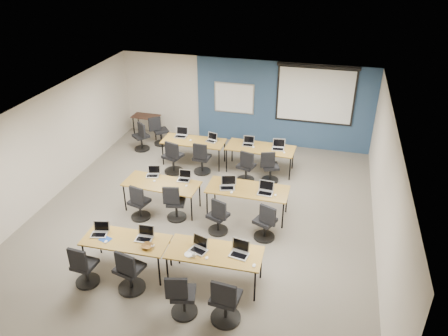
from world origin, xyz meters
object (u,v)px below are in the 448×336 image
(task_chair_2, at_px, (182,298))
(task_chair_7, at_px, (265,225))
(training_table_back_left, at_px, (194,142))
(task_chair_0, at_px, (84,269))
(laptop_11, at_px, (278,147))
(laptop_0, at_px, (100,231))
(task_chair_3, at_px, (225,304))
(training_table_mid_right, at_px, (248,190))
(laptop_4, at_px, (153,173))
(task_chair_1, at_px, (129,274))
(laptop_5, at_px, (184,178))
(projector_screen, at_px, (316,92))
(laptop_7, at_px, (266,190))
(laptop_9, at_px, (212,139))
(utility_table, at_px, (146,119))
(laptop_3, at_px, (240,251))
(laptop_10, at_px, (248,143))
(task_chair_11, at_px, (270,169))
(laptop_1, at_px, (145,236))
(task_chair_8, at_px, (173,160))
(whiteboard, at_px, (234,98))
(training_table_front_right, at_px, (215,254))
(task_chair_10, at_px, (246,169))
(spare_chair_b, at_px, (142,139))
(task_chair_6, at_px, (218,219))
(training_table_back_right, at_px, (260,149))
(task_chair_9, at_px, (202,161))
(laptop_6, at_px, (228,185))
(training_table_mid_left, at_px, (162,185))
(spare_chair_a, at_px, (160,133))
(laptop_2, at_px, (199,247))
(task_chair_4, at_px, (139,205))
(task_chair_5, at_px, (175,205))

(task_chair_2, xyz_separation_m, task_chair_7, (1.05, 2.54, -0.00))
(training_table_back_left, height_order, task_chair_0, task_chair_0)
(task_chair_0, relative_size, laptop_11, 2.78)
(laptop_0, xyz_separation_m, task_chair_3, (2.82, -0.89, -0.37))
(training_table_mid_right, relative_size, laptop_4, 6.31)
(task_chair_1, xyz_separation_m, laptop_5, (0.02, 3.10, 0.37))
(projector_screen, height_order, training_table_back_left, projector_screen)
(laptop_5, distance_m, laptop_7, 2.03)
(laptop_9, bearing_deg, utility_table, 170.52)
(laptop_3, bearing_deg, laptop_7, 97.22)
(laptop_10, relative_size, task_chair_11, 0.33)
(laptop_1, bearing_deg, task_chair_8, 99.55)
(task_chair_11, bearing_deg, laptop_0, -142.53)
(whiteboard, distance_m, training_table_front_right, 6.69)
(task_chair_10, bearing_deg, laptop_11, 62.19)
(laptop_11, distance_m, spare_chair_b, 4.34)
(whiteboard, distance_m, laptop_11, 2.55)
(task_chair_6, xyz_separation_m, laptop_11, (0.86, 3.23, 0.41))
(training_table_back_right, relative_size, task_chair_1, 1.91)
(laptop_11, bearing_deg, task_chair_6, -111.73)
(laptop_5, distance_m, laptop_11, 3.03)
(task_chair_8, bearing_deg, task_chair_9, 30.22)
(task_chair_1, xyz_separation_m, laptop_6, (1.14, 3.02, 0.38))
(training_table_mid_left, bearing_deg, training_table_front_right, -44.80)
(task_chair_9, bearing_deg, laptop_0, -97.26)
(task_chair_1, bearing_deg, training_table_back_right, 87.43)
(training_table_mid_right, height_order, task_chair_11, task_chair_11)
(task_chair_10, bearing_deg, task_chair_9, -170.21)
(training_table_back_right, distance_m, task_chair_1, 5.57)
(task_chair_0, distance_m, spare_chair_a, 6.41)
(laptop_11, height_order, spare_chair_a, laptop_11)
(training_table_back_right, bearing_deg, task_chair_0, -111.65)
(utility_table, relative_size, spare_chair_b, 0.91)
(laptop_2, bearing_deg, spare_chair_b, 143.10)
(task_chair_4, bearing_deg, projector_screen, 68.41)
(task_chair_8, distance_m, spare_chair_a, 1.99)
(task_chair_1, relative_size, task_chair_4, 1.06)
(task_chair_8, bearing_deg, whiteboard, 83.28)
(projector_screen, distance_m, task_chair_1, 7.83)
(laptop_3, xyz_separation_m, laptop_7, (0.10, 2.29, 0.00))
(projector_screen, height_order, laptop_10, projector_screen)
(training_table_front_right, relative_size, training_table_mid_right, 0.95)
(task_chair_4, distance_m, task_chair_6, 1.96)
(task_chair_2, relative_size, task_chair_8, 0.95)
(task_chair_4, distance_m, task_chair_8, 2.34)
(task_chair_7, bearing_deg, task_chair_9, 153.98)
(task_chair_2, relative_size, task_chair_9, 0.99)
(task_chair_5, distance_m, task_chair_10, 2.52)
(task_chair_0, xyz_separation_m, task_chair_2, (2.08, -0.25, 0.01))
(task_chair_1, distance_m, task_chair_2, 1.20)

